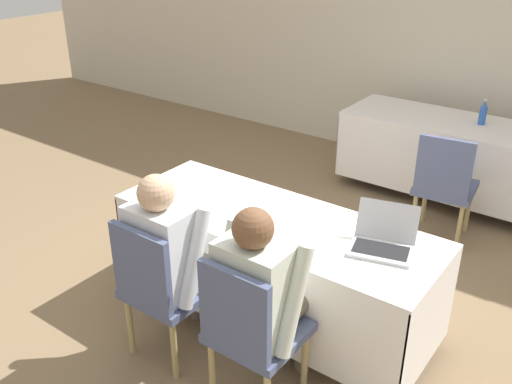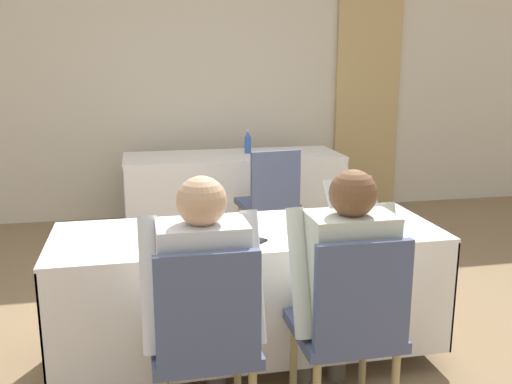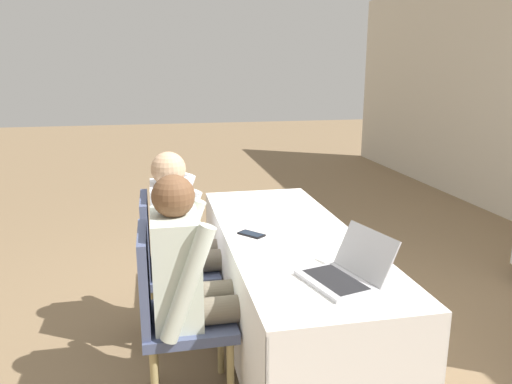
{
  "view_description": "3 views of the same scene",
  "coord_description": "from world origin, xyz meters",
  "px_view_note": "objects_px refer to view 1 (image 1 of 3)",
  "views": [
    {
      "loc": [
        1.66,
        -2.47,
        2.36
      ],
      "look_at": [
        0.0,
        -0.19,
        0.98
      ],
      "focal_mm": 40.0,
      "sensor_mm": 36.0,
      "label": 1
    },
    {
      "loc": [
        -0.55,
        -2.79,
        1.6
      ],
      "look_at": [
        0.0,
        -0.19,
        0.98
      ],
      "focal_mm": 40.0,
      "sensor_mm": 36.0,
      "label": 2
    },
    {
      "loc": [
        2.54,
        -0.72,
        1.64
      ],
      "look_at": [
        0.0,
        -0.19,
        0.98
      ],
      "focal_mm": 35.0,
      "sensor_mm": 36.0,
      "label": 3
    }
  ],
  "objects_px": {
    "chair_far_spare": "(444,183)",
    "chair_near_right": "(250,329)",
    "chair_near_left": "(160,286)",
    "person_white_shirt": "(262,293)",
    "water_bottle": "(483,113)",
    "cell_phone": "(251,231)",
    "person_checkered_shirt": "(171,253)",
    "laptop": "(383,242)"
  },
  "relations": [
    {
      "from": "water_bottle",
      "to": "chair_near_right",
      "type": "relative_size",
      "value": 0.25
    },
    {
      "from": "laptop",
      "to": "chair_far_spare",
      "type": "height_order",
      "value": "laptop"
    },
    {
      "from": "laptop",
      "to": "person_white_shirt",
      "type": "xyz_separation_m",
      "value": [
        -0.35,
        -0.63,
        -0.11
      ]
    },
    {
      "from": "chair_far_spare",
      "to": "chair_near_left",
      "type": "bearing_deg",
      "value": 63.39
    },
    {
      "from": "water_bottle",
      "to": "chair_far_spare",
      "type": "distance_m",
      "value": 0.91
    },
    {
      "from": "chair_near_left",
      "to": "person_white_shirt",
      "type": "distance_m",
      "value": 0.65
    },
    {
      "from": "laptop",
      "to": "person_checkered_shirt",
      "type": "relative_size",
      "value": 0.34
    },
    {
      "from": "water_bottle",
      "to": "chair_far_spare",
      "type": "xyz_separation_m",
      "value": [
        0.02,
        -0.85,
        -0.33
      ]
    },
    {
      "from": "chair_near_right",
      "to": "person_white_shirt",
      "type": "distance_m",
      "value": 0.19
    },
    {
      "from": "water_bottle",
      "to": "chair_far_spare",
      "type": "relative_size",
      "value": 0.25
    },
    {
      "from": "chair_far_spare",
      "to": "person_checkered_shirt",
      "type": "relative_size",
      "value": 0.78
    },
    {
      "from": "chair_far_spare",
      "to": "person_white_shirt",
      "type": "bearing_deg",
      "value": 78.24
    },
    {
      "from": "water_bottle",
      "to": "chair_near_right",
      "type": "distance_m",
      "value": 3.12
    },
    {
      "from": "laptop",
      "to": "person_white_shirt",
      "type": "bearing_deg",
      "value": -133.7
    },
    {
      "from": "chair_near_left",
      "to": "chair_far_spare",
      "type": "height_order",
      "value": "same"
    },
    {
      "from": "cell_phone",
      "to": "water_bottle",
      "type": "distance_m",
      "value": 2.69
    },
    {
      "from": "cell_phone",
      "to": "person_white_shirt",
      "type": "distance_m",
      "value": 0.49
    },
    {
      "from": "chair_far_spare",
      "to": "laptop",
      "type": "bearing_deg",
      "value": 89.25
    },
    {
      "from": "chair_far_spare",
      "to": "cell_phone",
      "type": "bearing_deg",
      "value": 67.09
    },
    {
      "from": "chair_near_left",
      "to": "chair_far_spare",
      "type": "bearing_deg",
      "value": -109.69
    },
    {
      "from": "water_bottle",
      "to": "person_checkered_shirt",
      "type": "bearing_deg",
      "value": -104.76
    },
    {
      "from": "cell_phone",
      "to": "chair_near_left",
      "type": "distance_m",
      "value": 0.59
    },
    {
      "from": "chair_near_left",
      "to": "chair_near_right",
      "type": "relative_size",
      "value": 1.0
    },
    {
      "from": "cell_phone",
      "to": "water_bottle",
      "type": "relative_size",
      "value": 0.72
    },
    {
      "from": "chair_far_spare",
      "to": "person_white_shirt",
      "type": "xyz_separation_m",
      "value": [
        -0.18,
        -2.15,
        0.16
      ]
    },
    {
      "from": "chair_near_right",
      "to": "chair_far_spare",
      "type": "bearing_deg",
      "value": -94.62
    },
    {
      "from": "laptop",
      "to": "chair_far_spare",
      "type": "relative_size",
      "value": 0.44
    },
    {
      "from": "chair_far_spare",
      "to": "chair_near_right",
      "type": "bearing_deg",
      "value": 78.46
    },
    {
      "from": "laptop",
      "to": "chair_near_left",
      "type": "relative_size",
      "value": 0.44
    },
    {
      "from": "chair_near_left",
      "to": "chair_near_right",
      "type": "distance_m",
      "value": 0.62
    },
    {
      "from": "cell_phone",
      "to": "water_bottle",
      "type": "xyz_separation_m",
      "value": [
        0.5,
        2.65,
        0.09
      ]
    },
    {
      "from": "cell_phone",
      "to": "person_white_shirt",
      "type": "bearing_deg",
      "value": 3.37
    },
    {
      "from": "water_bottle",
      "to": "chair_far_spare",
      "type": "height_order",
      "value": "water_bottle"
    },
    {
      "from": "laptop",
      "to": "cell_phone",
      "type": "height_order",
      "value": "laptop"
    },
    {
      "from": "cell_phone",
      "to": "chair_far_spare",
      "type": "relative_size",
      "value": 0.18
    },
    {
      "from": "water_bottle",
      "to": "chair_near_left",
      "type": "bearing_deg",
      "value": -104.29
    },
    {
      "from": "chair_near_left",
      "to": "chair_near_right",
      "type": "xyz_separation_m",
      "value": [
        0.62,
        0.0,
        0.0
      ]
    },
    {
      "from": "water_bottle",
      "to": "chair_near_left",
      "type": "height_order",
      "value": "water_bottle"
    },
    {
      "from": "water_bottle",
      "to": "person_white_shirt",
      "type": "bearing_deg",
      "value": -93.17
    },
    {
      "from": "laptop",
      "to": "water_bottle",
      "type": "xyz_separation_m",
      "value": [
        -0.18,
        2.37,
        0.06
      ]
    },
    {
      "from": "chair_near_right",
      "to": "chair_near_left",
      "type": "bearing_deg",
      "value": 0.0
    },
    {
      "from": "chair_near_left",
      "to": "chair_near_right",
      "type": "bearing_deg",
      "value": -180.0
    }
  ]
}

